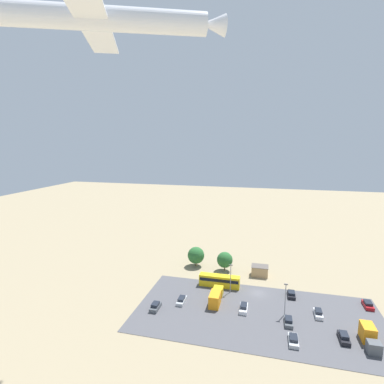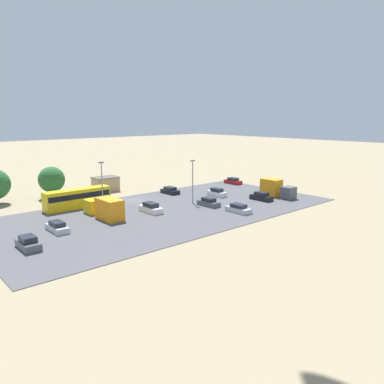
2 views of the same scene
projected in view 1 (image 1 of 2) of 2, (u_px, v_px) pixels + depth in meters
name	position (u px, v px, depth m)	size (l,w,h in m)	color
ground_plane	(258.00, 293.00, 82.66)	(400.00, 400.00, 0.00)	gray
parking_lot_surface	(256.00, 314.00, 72.58)	(58.83, 29.17, 0.08)	#4C4C51
shed_building	(260.00, 271.00, 93.56)	(5.18, 3.82, 3.16)	tan
bus	(219.00, 280.00, 86.25)	(11.60, 2.47, 3.35)	gold
parked_car_0	(244.00, 308.00, 73.99)	(1.84, 4.71, 1.65)	silver
parked_car_1	(155.00, 307.00, 74.56)	(1.91, 4.12, 1.64)	#4C5156
parked_car_2	(344.00, 337.00, 62.74)	(1.84, 4.44, 1.60)	black
parked_car_3	(368.00, 305.00, 75.54)	(1.93, 4.25, 1.48)	maroon
parked_car_4	(182.00, 300.00, 77.74)	(1.78, 4.58, 1.42)	#ADB2B7
parked_car_5	(318.00, 313.00, 71.59)	(1.72, 4.20, 1.61)	silver
parked_car_6	(293.00, 340.00, 62.04)	(1.94, 4.47, 1.43)	#ADB2B7
parked_car_7	(289.00, 321.00, 68.48)	(1.81, 4.34, 1.50)	#4C5156
parked_car_8	(291.00, 294.00, 80.74)	(1.98, 4.22, 1.42)	black
parked_truck_0	(216.00, 297.00, 77.64)	(2.56, 9.14, 3.28)	gold
parked_truck_1	(369.00, 337.00, 61.60)	(2.51, 7.16, 3.43)	#4C5156
tree_near_shed	(225.00, 260.00, 96.80)	(5.08, 5.08, 6.23)	brown
tree_apron_mid	(196.00, 255.00, 100.61)	(5.62, 5.62, 6.54)	brown
light_pole_lot_centre	(285.00, 298.00, 71.43)	(0.90, 0.28, 7.99)	gray
light_pole_lot_edge	(231.00, 277.00, 82.47)	(0.90, 0.28, 8.07)	gray
airplane	(101.00, 18.00, 47.25)	(37.98, 32.19, 9.24)	white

